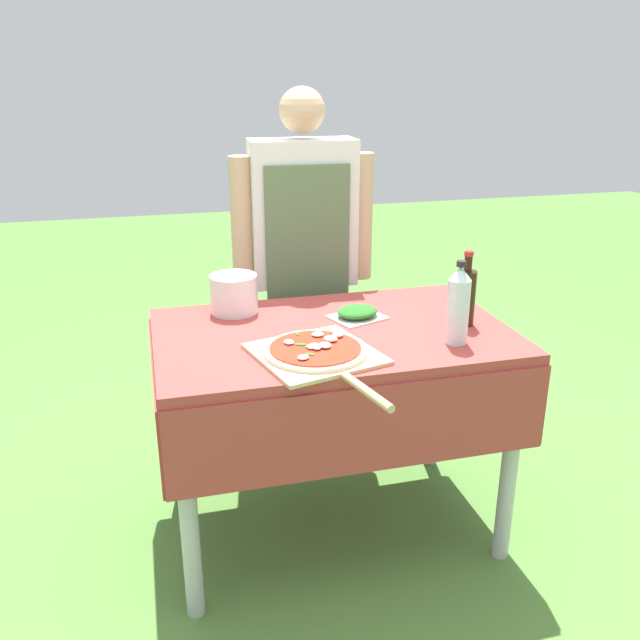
{
  "coord_description": "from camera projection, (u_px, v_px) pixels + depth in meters",
  "views": [
    {
      "loc": [
        -0.58,
        -2.02,
        1.6
      ],
      "look_at": [
        -0.04,
        0.0,
        0.82
      ],
      "focal_mm": 38.0,
      "sensor_mm": 36.0,
      "label": 1
    }
  ],
  "objects": [
    {
      "name": "pizza_on_peel",
      "position": [
        317.0,
        353.0,
        2.04
      ],
      "size": [
        0.42,
        0.61,
        0.05
      ],
      "rotation": [
        0.0,
        0.0,
        0.25
      ],
      "color": "#D1B27F",
      "rests_on": "prep_table"
    },
    {
      "name": "water_bottle",
      "position": [
        458.0,
        305.0,
        2.11
      ],
      "size": [
        0.07,
        0.07,
        0.27
      ],
      "color": "silver",
      "rests_on": "prep_table"
    },
    {
      "name": "oil_bottle",
      "position": [
        466.0,
        296.0,
        2.27
      ],
      "size": [
        0.07,
        0.07,
        0.26
      ],
      "color": "black",
      "rests_on": "prep_table"
    },
    {
      "name": "ground_plane",
      "position": [
        331.0,
        525.0,
        2.53
      ],
      "size": [
        12.0,
        12.0,
        0.0
      ],
      "primitive_type": "plane",
      "color": "#517F38"
    },
    {
      "name": "person_cook",
      "position": [
        303.0,
        250.0,
        2.75
      ],
      "size": [
        0.58,
        0.2,
        1.54
      ],
      "rotation": [
        0.0,
        0.0,
        3.11
      ],
      "color": "#70604C",
      "rests_on": "ground"
    },
    {
      "name": "herb_container",
      "position": [
        357.0,
        313.0,
        2.36
      ],
      "size": [
        0.21,
        0.2,
        0.04
      ],
      "rotation": [
        0.0,
        0.0,
        0.34
      ],
      "color": "silver",
      "rests_on": "prep_table"
    },
    {
      "name": "mixing_tub",
      "position": [
        234.0,
        294.0,
        2.4
      ],
      "size": [
        0.17,
        0.17,
        0.14
      ],
      "primitive_type": "cylinder",
      "color": "silver",
      "rests_on": "prep_table"
    },
    {
      "name": "prep_table",
      "position": [
        332.0,
        363.0,
        2.3
      ],
      "size": [
        1.19,
        0.76,
        0.78
      ],
      "color": "#A83D38",
      "rests_on": "ground"
    }
  ]
}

